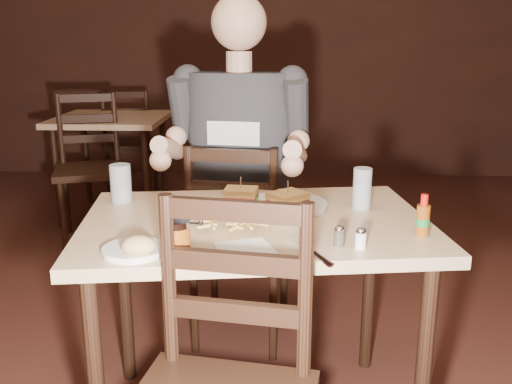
{
  "coord_description": "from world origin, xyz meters",
  "views": [
    {
      "loc": [
        0.35,
        -2.1,
        1.36
      ],
      "look_at": [
        0.28,
        -0.25,
        0.85
      ],
      "focal_mm": 40.0,
      "sensor_mm": 36.0,
      "label": 1
    }
  ],
  "objects_px": {
    "side_plate": "(134,251)",
    "glass_right": "(362,189)",
    "bg_chair_far": "(131,143)",
    "syrup_dispenser": "(176,239)",
    "bg_chair_near": "(90,170)",
    "main_table": "(255,244)",
    "glass_left": "(121,184)",
    "diner": "(237,125)",
    "bg_table": "(111,128)",
    "hot_sauce": "(423,215)",
    "chair_far": "(241,242)",
    "dinner_plate": "(286,206)"
  },
  "relations": [
    {
      "from": "side_plate",
      "to": "glass_right",
      "type": "bearing_deg",
      "value": 32.81
    },
    {
      "from": "glass_right",
      "to": "bg_chair_near",
      "type": "bearing_deg",
      "value": 131.81
    },
    {
      "from": "main_table",
      "to": "diner",
      "type": "bearing_deg",
      "value": 99.99
    },
    {
      "from": "bg_table",
      "to": "bg_chair_far",
      "type": "height_order",
      "value": "bg_chair_far"
    },
    {
      "from": "chair_far",
      "to": "side_plate",
      "type": "height_order",
      "value": "chair_far"
    },
    {
      "from": "main_table",
      "to": "bg_chair_near",
      "type": "distance_m",
      "value": 2.21
    },
    {
      "from": "side_plate",
      "to": "syrup_dispenser",
      "type": "bearing_deg",
      "value": -11.16
    },
    {
      "from": "bg_chair_near",
      "to": "glass_left",
      "type": "relative_size",
      "value": 6.99
    },
    {
      "from": "main_table",
      "to": "glass_left",
      "type": "relative_size",
      "value": 8.75
    },
    {
      "from": "chair_far",
      "to": "dinner_plate",
      "type": "xyz_separation_m",
      "value": [
        0.19,
        -0.47,
        0.31
      ]
    },
    {
      "from": "bg_chair_near",
      "to": "dinner_plate",
      "type": "xyz_separation_m",
      "value": [
        1.28,
        -1.73,
        0.29
      ]
    },
    {
      "from": "glass_left",
      "to": "hot_sauce",
      "type": "distance_m",
      "value": 1.06
    },
    {
      "from": "bg_chair_far",
      "to": "bg_table",
      "type": "bearing_deg",
      "value": 85.41
    },
    {
      "from": "syrup_dispenser",
      "to": "bg_chair_near",
      "type": "bearing_deg",
      "value": 106.84
    },
    {
      "from": "chair_far",
      "to": "bg_chair_far",
      "type": "xyz_separation_m",
      "value": [
        -1.09,
        2.36,
        -0.0
      ]
    },
    {
      "from": "bg_chair_far",
      "to": "dinner_plate",
      "type": "relative_size",
      "value": 3.26
    },
    {
      "from": "main_table",
      "to": "side_plate",
      "type": "height_order",
      "value": "side_plate"
    },
    {
      "from": "diner",
      "to": "glass_right",
      "type": "distance_m",
      "value": 0.64
    },
    {
      "from": "diner",
      "to": "dinner_plate",
      "type": "bearing_deg",
      "value": -56.22
    },
    {
      "from": "side_plate",
      "to": "bg_table",
      "type": "bearing_deg",
      "value": 107.29
    },
    {
      "from": "hot_sauce",
      "to": "main_table",
      "type": "bearing_deg",
      "value": 165.09
    },
    {
      "from": "glass_right",
      "to": "side_plate",
      "type": "distance_m",
      "value": 0.83
    },
    {
      "from": "chair_far",
      "to": "bg_chair_near",
      "type": "relative_size",
      "value": 0.95
    },
    {
      "from": "diner",
      "to": "syrup_dispenser",
      "type": "distance_m",
      "value": 0.91
    },
    {
      "from": "bg_chair_near",
      "to": "dinner_plate",
      "type": "height_order",
      "value": "bg_chair_near"
    },
    {
      "from": "main_table",
      "to": "glass_right",
      "type": "distance_m",
      "value": 0.42
    },
    {
      "from": "glass_right",
      "to": "bg_chair_far",
      "type": "bearing_deg",
      "value": 118.66
    },
    {
      "from": "diner",
      "to": "bg_chair_near",
      "type": "bearing_deg",
      "value": 137.56
    },
    {
      "from": "bg_chair_near",
      "to": "diner",
      "type": "distance_m",
      "value": 1.78
    },
    {
      "from": "main_table",
      "to": "bg_chair_far",
      "type": "bearing_deg",
      "value": 111.71
    },
    {
      "from": "bg_table",
      "to": "side_plate",
      "type": "height_order",
      "value": "side_plate"
    },
    {
      "from": "bg_table",
      "to": "hot_sauce",
      "type": "relative_size",
      "value": 6.18
    },
    {
      "from": "main_table",
      "to": "glass_left",
      "type": "height_order",
      "value": "glass_left"
    },
    {
      "from": "bg_chair_far",
      "to": "glass_right",
      "type": "height_order",
      "value": "bg_chair_far"
    },
    {
      "from": "bg_chair_near",
      "to": "dinner_plate",
      "type": "distance_m",
      "value": 2.17
    },
    {
      "from": "bg_chair_far",
      "to": "dinner_plate",
      "type": "height_order",
      "value": "bg_chair_far"
    },
    {
      "from": "bg_chair_near",
      "to": "glass_left",
      "type": "distance_m",
      "value": 1.84
    },
    {
      "from": "bg_chair_far",
      "to": "side_plate",
      "type": "relative_size",
      "value": 5.41
    },
    {
      "from": "dinner_plate",
      "to": "bg_chair_far",
      "type": "bearing_deg",
      "value": 114.35
    },
    {
      "from": "main_table",
      "to": "bg_table",
      "type": "height_order",
      "value": "same"
    },
    {
      "from": "chair_far",
      "to": "glass_right",
      "type": "distance_m",
      "value": 0.75
    },
    {
      "from": "hot_sauce",
      "to": "glass_left",
      "type": "bearing_deg",
      "value": 162.46
    },
    {
      "from": "bg_table",
      "to": "diner",
      "type": "bearing_deg",
      "value": -59.89
    },
    {
      "from": "bg_chair_near",
      "to": "syrup_dispenser",
      "type": "distance_m",
      "value": 2.43
    },
    {
      "from": "dinner_plate",
      "to": "glass_right",
      "type": "distance_m",
      "value": 0.27
    },
    {
      "from": "bg_table",
      "to": "chair_far",
      "type": "height_order",
      "value": "chair_far"
    },
    {
      "from": "chair_far",
      "to": "bg_chair_near",
      "type": "bearing_deg",
      "value": -41.08
    },
    {
      "from": "bg_chair_far",
      "to": "glass_right",
      "type": "distance_m",
      "value": 3.25
    },
    {
      "from": "bg_chair_far",
      "to": "syrup_dispenser",
      "type": "distance_m",
      "value": 3.46
    },
    {
      "from": "bg_chair_far",
      "to": "hot_sauce",
      "type": "relative_size",
      "value": 7.11
    }
  ]
}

